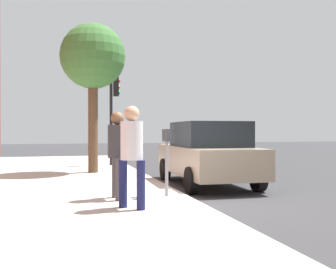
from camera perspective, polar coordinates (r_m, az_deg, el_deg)
name	(u,v)px	position (r m, az deg, el deg)	size (l,w,h in m)	color
ground_plane	(188,203)	(8.37, 3.01, -9.94)	(80.00, 80.00, 0.00)	#38383A
sidewalk_slab	(39,207)	(7.96, -18.30, -9.97)	(28.00, 6.00, 0.15)	#B7B2A8
parking_meter	(167,148)	(8.19, -0.19, -1.96)	(0.36, 0.12, 1.41)	gray
pedestrian_at_meter	(117,148)	(7.90, -7.42, -1.92)	(0.53, 0.38, 1.76)	#47474C
pedestrian_bystander	(132,148)	(6.90, -5.32, -1.93)	(0.44, 0.42, 1.81)	#191E4C
parked_sedan_near	(207,153)	(10.96, 5.77, -2.75)	(4.46, 2.09, 1.77)	gray
street_tree	(93,58)	(13.33, -10.92, 10.87)	(2.14, 2.14, 4.91)	brown
traffic_signal	(114,105)	(15.88, -7.96, 4.33)	(0.24, 0.44, 3.60)	black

